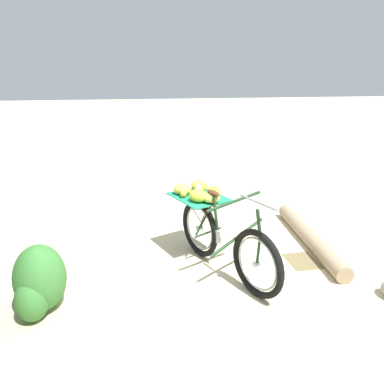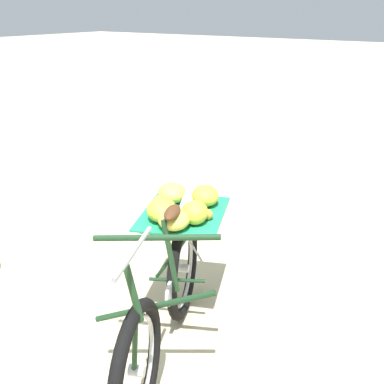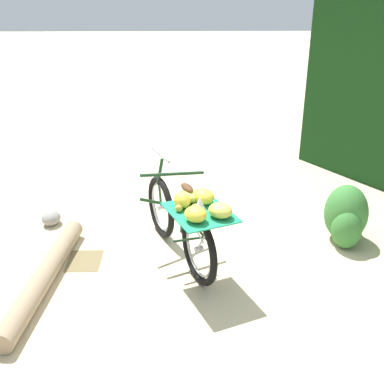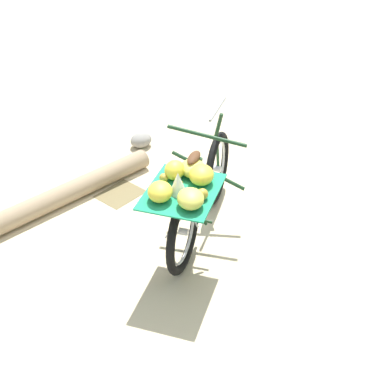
# 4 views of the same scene
# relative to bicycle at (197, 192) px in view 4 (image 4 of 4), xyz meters

# --- Properties ---
(ground_plane) EXTENTS (60.00, 60.00, 0.00)m
(ground_plane) POSITION_rel_bicycle_xyz_m (0.15, -0.12, -0.53)
(ground_plane) COLOR beige
(bicycle) EXTENTS (1.76, 1.00, 1.03)m
(bicycle) POSITION_rel_bicycle_xyz_m (0.00, 0.00, 0.00)
(bicycle) COLOR black
(bicycle) RESTS_ON ground_plane
(fallen_log) EXTENTS (1.99, 0.38, 0.20)m
(fallen_log) POSITION_rel_bicycle_xyz_m (-0.35, 1.39, -0.42)
(fallen_log) COLOR #9E8466
(fallen_log) RESTS_ON ground_plane
(path_stone) EXTENTS (0.27, 0.23, 0.17)m
(path_stone) POSITION_rel_bicycle_xyz_m (0.95, 1.65, -0.44)
(path_stone) COLOR gray
(path_stone) RESTS_ON ground_plane
(leaf_litter_patch) EXTENTS (0.44, 0.36, 0.01)m
(leaf_litter_patch) POSITION_rel_bicycle_xyz_m (0.07, 1.08, -0.52)
(leaf_litter_patch) COLOR olive
(leaf_litter_patch) RESTS_ON ground_plane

